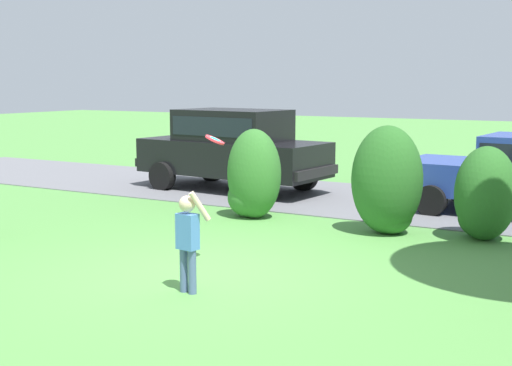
# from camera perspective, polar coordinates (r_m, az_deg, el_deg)

# --- Properties ---
(ground_plane) EXTENTS (80.00, 80.00, 0.00)m
(ground_plane) POSITION_cam_1_polar(r_m,az_deg,el_deg) (9.68, -4.21, -7.22)
(ground_plane) COLOR #518E42
(driveway_strip) EXTENTS (28.00, 4.40, 0.02)m
(driveway_strip) POSITION_cam_1_polar(r_m,az_deg,el_deg) (15.43, 9.41, -1.44)
(driveway_strip) COLOR slate
(driveway_strip) RESTS_ON ground
(shrub_near_tree) EXTENTS (1.08, 0.92, 1.70)m
(shrub_near_tree) POSITION_cam_1_polar(r_m,az_deg,el_deg) (13.29, -0.25, 0.25)
(shrub_near_tree) COLOR #33702B
(shrub_near_tree) RESTS_ON ground
(shrub_centre_left) EXTENTS (1.22, 1.05, 1.85)m
(shrub_centre_left) POSITION_cam_1_polar(r_m,az_deg,el_deg) (12.09, 10.60, -0.11)
(shrub_centre_left) COLOR #286023
(shrub_centre_left) RESTS_ON ground
(shrub_centre) EXTENTS (0.99, 1.14, 1.54)m
(shrub_centre) POSITION_cam_1_polar(r_m,az_deg,el_deg) (12.05, 18.07, -1.16)
(shrub_centre) COLOR #286023
(shrub_centre) RESTS_ON ground
(parked_suv) EXTENTS (4.85, 2.43, 1.92)m
(parked_suv) POSITION_cam_1_polar(r_m,az_deg,el_deg) (16.60, -1.91, 3.06)
(parked_suv) COLOR black
(parked_suv) RESTS_ON ground
(child_thrower) EXTENTS (0.46, 0.24, 1.29)m
(child_thrower) POSITION_cam_1_polar(r_m,az_deg,el_deg) (8.61, -5.55, -4.27)
(child_thrower) COLOR #4C608C
(child_thrower) RESTS_ON ground
(frisbee) EXTENTS (0.28, 0.28, 0.17)m
(frisbee) POSITION_cam_1_polar(r_m,az_deg,el_deg) (9.59, -3.35, 3.51)
(frisbee) COLOR red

